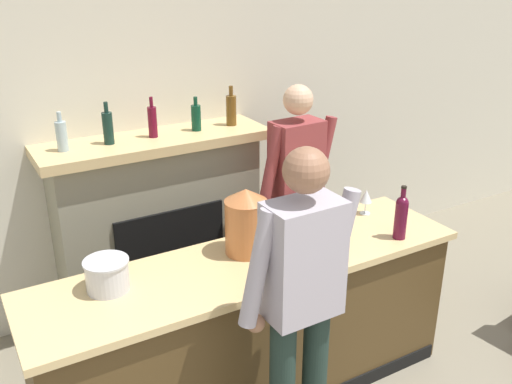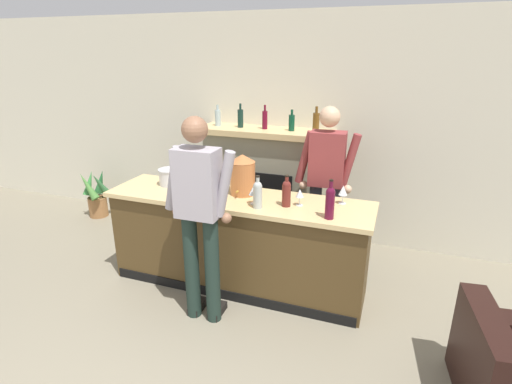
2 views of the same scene
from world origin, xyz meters
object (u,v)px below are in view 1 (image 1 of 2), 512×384
person_customer (301,308)px  wine_glass_back_row (340,220)px  ice_bucket_steel (107,275)px  wine_glass_by_dispenser (294,240)px  wine_bottle_merlot_tall (313,241)px  fireplace_stone (160,225)px  person_bartender (296,193)px  wine_glass_near_bucket (366,197)px  copper_dispenser (246,221)px  wine_bottle_cabernet_heavy (401,215)px  wine_bottle_rose_blush (331,224)px

person_customer → wine_glass_back_row: person_customer is taller
ice_bucket_steel → wine_glass_by_dispenser: (1.02, -0.22, 0.04)m
wine_bottle_merlot_tall → wine_glass_by_dispenser: size_ratio=1.76×
fireplace_stone → person_bartender: person_bartender is taller
wine_bottle_merlot_tall → wine_glass_back_row: bearing=28.6°
wine_glass_by_dispenser → person_customer: bearing=-120.2°
person_bartender → wine_glass_by_dispenser: bearing=-124.7°
person_bartender → wine_glass_near_bucket: (0.24, -0.48, 0.10)m
person_customer → wine_bottle_merlot_tall: bearing=49.1°
ice_bucket_steel → wine_bottle_merlot_tall: wine_bottle_merlot_tall is taller
copper_dispenser → wine_bottle_cabernet_heavy: copper_dispenser is taller
fireplace_stone → wine_glass_back_row: (0.74, -1.21, 0.36)m
wine_bottle_rose_blush → wine_glass_near_bucket: size_ratio=1.67×
wine_bottle_cabernet_heavy → fireplace_stone: bearing=126.7°
wine_glass_back_row → wine_glass_near_bucket: size_ratio=0.89×
wine_bottle_rose_blush → fireplace_stone: bearing=116.5°
wine_bottle_cabernet_heavy → wine_bottle_rose_blush: wine_bottle_cabernet_heavy is taller
copper_dispenser → wine_bottle_rose_blush: (0.49, -0.17, -0.07)m
wine_bottle_cabernet_heavy → wine_glass_back_row: (-0.31, 0.20, -0.04)m
copper_dispenser → wine_bottle_rose_blush: copper_dispenser is taller
ice_bucket_steel → wine_bottle_cabernet_heavy: (1.74, -0.32, 0.07)m
fireplace_stone → wine_bottle_merlot_tall: (0.40, -1.39, 0.39)m
wine_glass_back_row → wine_bottle_merlot_tall: bearing=-151.4°
person_customer → ice_bucket_steel: 1.02m
person_bartender → person_customer: bearing=-122.9°
person_customer → wine_bottle_rose_blush: 0.82m
person_bartender → fireplace_stone: bearing=147.6°
fireplace_stone → person_customer: (0.03, -1.82, 0.31)m
wine_bottle_merlot_tall → wine_bottle_rose_blush: wine_bottle_merlot_tall is taller
person_bartender → ice_bucket_steel: person_bartender is taller
wine_bottle_merlot_tall → copper_dispenser: bearing=131.6°
ice_bucket_steel → wine_bottle_cabernet_heavy: wine_bottle_cabernet_heavy is taller
copper_dispenser → ice_bucket_steel: (-0.83, 0.00, -0.12)m
fireplace_stone → wine_bottle_rose_blush: 1.46m
fireplace_stone → person_customer: 1.84m
person_customer → wine_bottle_merlot_tall: (0.37, 0.42, 0.08)m
ice_bucket_steel → wine_glass_back_row: bearing=-4.6°
person_bartender → wine_glass_by_dispenser: 0.93m
wine_bottle_rose_blush → wine_glass_near_bucket: (0.47, 0.24, -0.01)m
fireplace_stone → wine_glass_back_row: size_ratio=10.86×
wine_bottle_merlot_tall → wine_glass_near_bucket: size_ratio=1.72×
fireplace_stone → person_bartender: (0.86, -0.54, 0.28)m
wine_glass_by_dispenser → wine_glass_back_row: bearing=13.9°
person_customer → wine_glass_near_bucket: 1.33m
wine_bottle_merlot_tall → wine_glass_near_bucket: bearing=27.7°
ice_bucket_steel → wine_glass_back_row: 1.44m
wine_glass_by_dispenser → wine_glass_near_bucket: bearing=20.2°
wine_glass_by_dispenser → wine_bottle_cabernet_heavy: bearing=-8.0°
ice_bucket_steel → wine_glass_by_dispenser: size_ratio=1.37×
person_bartender → copper_dispenser: person_bartender is taller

